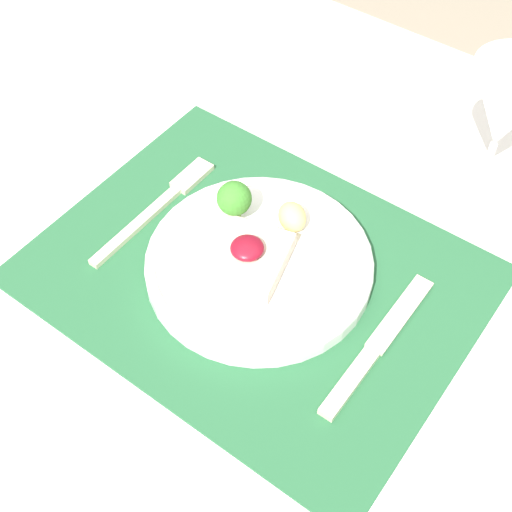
% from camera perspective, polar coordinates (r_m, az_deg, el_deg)
% --- Properties ---
extents(dining_table, '(1.42, 0.99, 0.76)m').
position_cam_1_polar(dining_table, '(0.84, -0.03, -5.27)').
color(dining_table, white).
rests_on(dining_table, ground_plane).
extents(placemat, '(0.46, 0.35, 0.00)m').
position_cam_1_polar(placemat, '(0.76, -0.03, -1.46)').
color(placemat, '#235633').
rests_on(placemat, dining_table).
extents(dinner_plate, '(0.24, 0.24, 0.07)m').
position_cam_1_polar(dinner_plate, '(0.76, -0.07, -0.16)').
color(dinner_plate, white).
rests_on(dinner_plate, placemat).
extents(fork, '(0.02, 0.19, 0.01)m').
position_cam_1_polar(fork, '(0.83, -7.55, 4.23)').
color(fork, beige).
rests_on(fork, placemat).
extents(knife, '(0.02, 0.19, 0.01)m').
position_cam_1_polar(knife, '(0.71, 9.22, -7.65)').
color(knife, beige).
rests_on(knife, placemat).
extents(spoon, '(0.18, 0.04, 0.01)m').
position_cam_1_polar(spoon, '(0.86, 13.80, 4.86)').
color(spoon, beige).
rests_on(spoon, dining_table).
extents(wine_glass_near, '(0.09, 0.09, 0.19)m').
position_cam_1_polar(wine_glass_near, '(0.78, 19.34, 10.91)').
color(wine_glass_near, white).
rests_on(wine_glass_near, dining_table).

